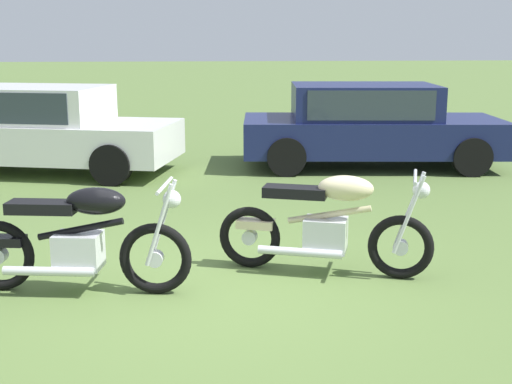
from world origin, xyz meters
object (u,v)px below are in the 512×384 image
motorcycle_cream (326,224)px  car_white (34,125)px  car_navy (368,121)px  motorcycle_black (78,240)px

motorcycle_cream → car_white: car_white is taller
motorcycle_cream → car_navy: (1.79, 5.47, 0.31)m
motorcycle_cream → car_navy: car_navy is taller
motorcycle_black → motorcycle_cream: bearing=16.4°
motorcycle_cream → car_white: bearing=143.6°
car_white → car_navy: same height
motorcycle_cream → car_navy: 5.76m
motorcycle_cream → car_white: 6.75m
car_white → car_navy: size_ratio=1.07×
motorcycle_black → car_navy: size_ratio=0.45×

